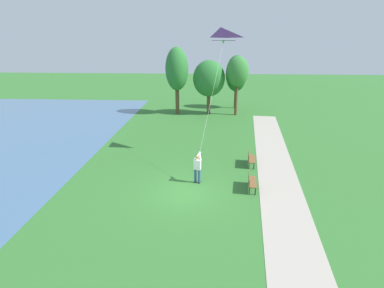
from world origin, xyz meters
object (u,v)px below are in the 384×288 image
object	(u,v)px
park_bench_near_walkway	(251,181)
tree_lakeside_far	(238,72)
flying_kite	(221,37)
tree_horizon_far	(209,79)
person_kite_flyer	(197,166)
tree_treeline_center	(177,70)
tree_treeline_right	(236,74)
park_bench_far_walkway	(250,158)

from	to	relation	value
park_bench_near_walkway	tree_lakeside_far	xyz separation A→B (m)	(0.52, 17.69, 4.18)
flying_kite	tree_lakeside_far	xyz separation A→B (m)	(2.31, 12.67, -3.50)
tree_horizon_far	person_kite_flyer	bearing A→B (deg)	-91.73
tree_treeline_center	tree_lakeside_far	bearing A→B (deg)	-1.46
park_bench_near_walkway	tree_horizon_far	bearing A→B (deg)	97.99
person_kite_flyer	tree_treeline_center	distance (m)	17.90
flying_kite	tree_treeline_center	world-z (taller)	flying_kite
tree_lakeside_far	park_bench_near_walkway	bearing A→B (deg)	-91.67
park_bench_near_walkway	tree_horizon_far	distance (m)	18.57
tree_treeline_right	tree_treeline_center	bearing A→B (deg)	-153.43
person_kite_flyer	tree_lakeside_far	xyz separation A→B (m)	(3.58, 17.06, 3.65)
park_bench_far_walkway	tree_treeline_right	bearing A→B (deg)	88.99
flying_kite	park_bench_far_walkway	xyz separation A→B (m)	(2.19, -1.55, -7.68)
tree_treeline_center	park_bench_far_walkway	bearing A→B (deg)	-65.90
person_kite_flyer	tree_treeline_right	distance (m)	21.17
flying_kite	tree_lakeside_far	bearing A→B (deg)	79.65
person_kite_flyer	flying_kite	world-z (taller)	flying_kite
flying_kite	tree_horizon_far	size ratio (longest dim) A/B	1.16
park_bench_far_walkway	tree_treeline_right	distance (m)	18.13
person_kite_flyer	tree_treeline_center	size ratio (longest dim) A/B	0.25
park_bench_far_walkway	tree_treeline_right	size ratio (longest dim) A/B	0.25
flying_kite	tree_horizon_far	xyz separation A→B (m)	(-0.74, 13.04, -4.27)
park_bench_far_walkway	tree_horizon_far	world-z (taller)	tree_horizon_far
tree_horizon_far	tree_treeline_center	world-z (taller)	tree_treeline_center
tree_lakeside_far	tree_treeline_right	distance (m)	3.59
person_kite_flyer	park_bench_far_walkway	distance (m)	4.51
flying_kite	tree_lakeside_far	distance (m)	13.34
tree_treeline_center	flying_kite	bearing A→B (deg)	-71.70
tree_treeline_center	park_bench_near_walkway	bearing A→B (deg)	-71.31
flying_kite	tree_treeline_right	bearing A→B (deg)	81.22
person_kite_flyer	tree_horizon_far	size ratio (longest dim) A/B	0.31
park_bench_near_walkway	person_kite_flyer	bearing A→B (deg)	168.34
tree_treeline_center	tree_treeline_right	distance (m)	7.58
flying_kite	tree_treeline_center	xyz separation A→B (m)	(-4.25, 12.83, -3.29)
person_kite_flyer	tree_treeline_right	world-z (taller)	tree_treeline_right
person_kite_flyer	park_bench_far_walkway	world-z (taller)	person_kite_flyer
person_kite_flyer	park_bench_near_walkway	size ratio (longest dim) A/B	1.19
person_kite_flyer	tree_treeline_center	xyz separation A→B (m)	(-2.98, 17.23, 3.85)
flying_kite	tree_treeline_center	distance (m)	13.91
tree_horizon_far	park_bench_near_walkway	bearing A→B (deg)	-82.01
park_bench_near_walkway	park_bench_far_walkway	xyz separation A→B (m)	(0.39, 3.48, 0.00)
flying_kite	tree_horizon_far	bearing A→B (deg)	93.25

